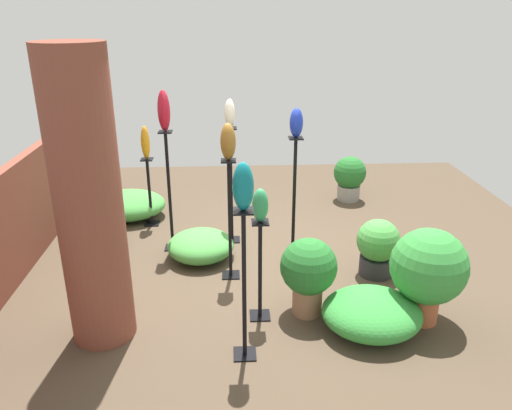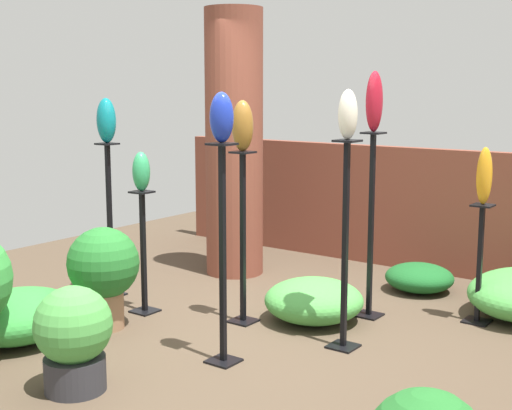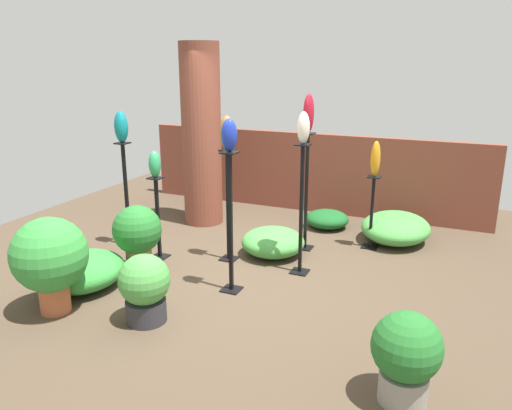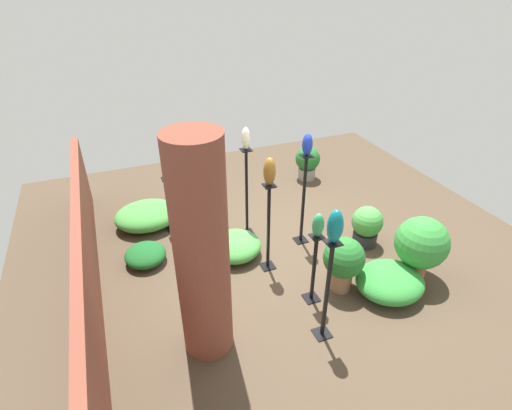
{
  "view_description": "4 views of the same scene",
  "coord_description": "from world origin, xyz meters",
  "px_view_note": "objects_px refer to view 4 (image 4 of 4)",
  "views": [
    {
      "loc": [
        -5.28,
        0.3,
        2.87
      ],
      "look_at": [
        0.07,
        0.03,
        0.74
      ],
      "focal_mm": 35.0,
      "sensor_mm": 36.0,
      "label": 1
    },
    {
      "loc": [
        3.09,
        -4.05,
        1.87
      ],
      "look_at": [
        -0.14,
        0.34,
        0.97
      ],
      "focal_mm": 50.0,
      "sensor_mm": 36.0,
      "label": 2
    },
    {
      "loc": [
        2.34,
        -4.81,
        2.4
      ],
      "look_at": [
        0.23,
        0.05,
        0.84
      ],
      "focal_mm": 35.0,
      "sensor_mm": 36.0,
      "label": 3
    },
    {
      "loc": [
        -4.49,
        2.2,
        3.86
      ],
      "look_at": [
        0.11,
        0.37,
        0.88
      ],
      "focal_mm": 28.0,
      "sensor_mm": 36.0,
      "label": 4
    }
  ],
  "objects_px": {
    "art_vase_ruby": "(198,146)",
    "pedestal_cobalt": "(303,204)",
    "pedestal_teal": "(327,295)",
    "art_vase_amber": "(165,165)",
    "art_vase_bronze": "(270,172)",
    "potted_plant_mid_left": "(421,244)",
    "brick_pillar": "(202,254)",
    "art_vase_ivory": "(246,138)",
    "art_vase_cobalt": "(307,145)",
    "pedestal_ruby": "(203,212)",
    "potted_plant_front_left": "(344,260)",
    "pedestal_amber": "(170,207)",
    "pedestal_bronze": "(268,231)",
    "pedestal_jade": "(314,272)",
    "potted_plant_back_center": "(308,161)",
    "art_vase_jade": "(318,225)",
    "pedestal_ivory": "(247,197)",
    "art_vase_teal": "(335,226)",
    "potted_plant_front_right": "(367,225)"
  },
  "relations": [
    {
      "from": "art_vase_ruby",
      "to": "pedestal_cobalt",
      "type": "bearing_deg",
      "value": -102.75
    },
    {
      "from": "art_vase_cobalt",
      "to": "potted_plant_front_left",
      "type": "relative_size",
      "value": 0.41
    },
    {
      "from": "pedestal_teal",
      "to": "pedestal_ivory",
      "type": "distance_m",
      "value": 2.35
    },
    {
      "from": "pedestal_amber",
      "to": "art_vase_bronze",
      "type": "distance_m",
      "value": 2.2
    },
    {
      "from": "art_vase_amber",
      "to": "art_vase_ivory",
      "type": "relative_size",
      "value": 1.3
    },
    {
      "from": "potted_plant_front_left",
      "to": "pedestal_ivory",
      "type": "bearing_deg",
      "value": 23.28
    },
    {
      "from": "brick_pillar",
      "to": "potted_plant_front_left",
      "type": "relative_size",
      "value": 3.27
    },
    {
      "from": "pedestal_ivory",
      "to": "art_vase_teal",
      "type": "bearing_deg",
      "value": -177.69
    },
    {
      "from": "pedestal_ivory",
      "to": "art_vase_cobalt",
      "type": "distance_m",
      "value": 1.33
    },
    {
      "from": "art_vase_bronze",
      "to": "pedestal_ruby",
      "type": "bearing_deg",
      "value": 44.59
    },
    {
      "from": "brick_pillar",
      "to": "art_vase_ivory",
      "type": "distance_m",
      "value": 2.32
    },
    {
      "from": "art_vase_bronze",
      "to": "potted_plant_mid_left",
      "type": "xyz_separation_m",
      "value": [
        -0.97,
        -1.87,
        -1.0
      ]
    },
    {
      "from": "pedestal_teal",
      "to": "art_vase_ivory",
      "type": "relative_size",
      "value": 3.99
    },
    {
      "from": "potted_plant_back_center",
      "to": "pedestal_ruby",
      "type": "bearing_deg",
      "value": 121.42
    },
    {
      "from": "art_vase_teal",
      "to": "potted_plant_back_center",
      "type": "bearing_deg",
      "value": -25.23
    },
    {
      "from": "pedestal_bronze",
      "to": "potted_plant_front_right",
      "type": "xyz_separation_m",
      "value": [
        -0.04,
        -1.67,
        -0.28
      ]
    },
    {
      "from": "pedestal_ruby",
      "to": "potted_plant_back_center",
      "type": "bearing_deg",
      "value": -58.58
    },
    {
      "from": "art_vase_cobalt",
      "to": "art_vase_amber",
      "type": "height_order",
      "value": "art_vase_cobalt"
    },
    {
      "from": "art_vase_amber",
      "to": "art_vase_jade",
      "type": "bearing_deg",
      "value": -149.26
    },
    {
      "from": "pedestal_ruby",
      "to": "art_vase_cobalt",
      "type": "relative_size",
      "value": 4.58
    },
    {
      "from": "pedestal_bronze",
      "to": "pedestal_teal",
      "type": "height_order",
      "value": "pedestal_teal"
    },
    {
      "from": "pedestal_ruby",
      "to": "pedestal_teal",
      "type": "relative_size",
      "value": 1.1
    },
    {
      "from": "pedestal_cobalt",
      "to": "potted_plant_back_center",
      "type": "distance_m",
      "value": 2.27
    },
    {
      "from": "potted_plant_front_right",
      "to": "potted_plant_front_left",
      "type": "height_order",
      "value": "potted_plant_front_left"
    },
    {
      "from": "pedestal_ruby",
      "to": "art_vase_cobalt",
      "type": "xyz_separation_m",
      "value": [
        -0.34,
        -1.49,
        0.97
      ]
    },
    {
      "from": "art_vase_cobalt",
      "to": "potted_plant_front_left",
      "type": "xyz_separation_m",
      "value": [
        -1.19,
        -0.0,
        -1.2
      ]
    },
    {
      "from": "pedestal_ivory",
      "to": "art_vase_cobalt",
      "type": "bearing_deg",
      "value": -125.5
    },
    {
      "from": "brick_pillar",
      "to": "art_vase_ruby",
      "type": "xyz_separation_m",
      "value": [
        1.76,
        -0.45,
        0.44
      ]
    },
    {
      "from": "art_vase_teal",
      "to": "potted_plant_mid_left",
      "type": "height_order",
      "value": "art_vase_teal"
    },
    {
      "from": "art_vase_ivory",
      "to": "art_vase_amber",
      "type": "bearing_deg",
      "value": 62.53
    },
    {
      "from": "pedestal_cobalt",
      "to": "art_vase_ruby",
      "type": "height_order",
      "value": "art_vase_ruby"
    },
    {
      "from": "pedestal_jade",
      "to": "art_vase_bronze",
      "type": "bearing_deg",
      "value": 19.06
    },
    {
      "from": "art_vase_teal",
      "to": "art_vase_cobalt",
      "type": "bearing_deg",
      "value": -19.41
    },
    {
      "from": "art_vase_bronze",
      "to": "potted_plant_front_left",
      "type": "xyz_separation_m",
      "value": [
        -0.78,
        -0.76,
        -1.1
      ]
    },
    {
      "from": "pedestal_teal",
      "to": "potted_plant_back_center",
      "type": "xyz_separation_m",
      "value": [
        3.76,
        -1.77,
        -0.25
      ]
    },
    {
      "from": "pedestal_bronze",
      "to": "art_vase_ivory",
      "type": "relative_size",
      "value": 3.97
    },
    {
      "from": "pedestal_amber",
      "to": "art_vase_ruby",
      "type": "distance_m",
      "value": 1.58
    },
    {
      "from": "art_vase_ivory",
      "to": "potted_plant_front_left",
      "type": "relative_size",
      "value": 0.43
    },
    {
      "from": "pedestal_cobalt",
      "to": "pedestal_amber",
      "type": "height_order",
      "value": "pedestal_cobalt"
    },
    {
      "from": "pedestal_teal",
      "to": "art_vase_amber",
      "type": "bearing_deg",
      "value": 22.71
    },
    {
      "from": "pedestal_bronze",
      "to": "art_vase_teal",
      "type": "distance_m",
      "value": 1.7
    },
    {
      "from": "pedestal_bronze",
      "to": "pedestal_jade",
      "type": "relative_size",
      "value": 1.34
    },
    {
      "from": "art_vase_jade",
      "to": "art_vase_ruby",
      "type": "height_order",
      "value": "art_vase_ruby"
    },
    {
      "from": "pedestal_amber",
      "to": "pedestal_ivory",
      "type": "bearing_deg",
      "value": -117.47
    },
    {
      "from": "potted_plant_front_right",
      "to": "pedestal_jade",
      "type": "bearing_deg",
      "value": 119.5
    },
    {
      "from": "art_vase_ruby",
      "to": "art_vase_teal",
      "type": "distance_m",
      "value": 2.33
    },
    {
      "from": "pedestal_teal",
      "to": "potted_plant_front_left",
      "type": "distance_m",
      "value": 0.91
    },
    {
      "from": "art_vase_amber",
      "to": "pedestal_ruby",
      "type": "bearing_deg",
      "value": -154.18
    },
    {
      "from": "art_vase_amber",
      "to": "art_vase_bronze",
      "type": "bearing_deg",
      "value": -143.88
    },
    {
      "from": "art_vase_cobalt",
      "to": "art_vase_ruby",
      "type": "relative_size",
      "value": 0.69
    }
  ]
}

